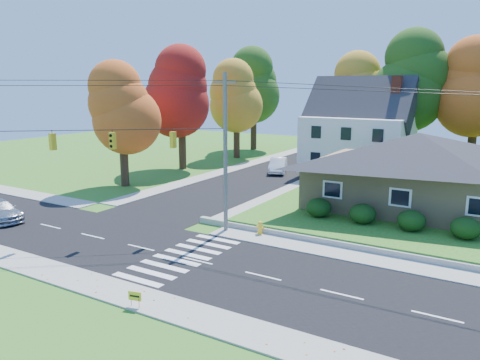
{
  "coord_description": "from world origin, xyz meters",
  "views": [
    {
      "loc": [
        14.11,
        -19.07,
        9.25
      ],
      "look_at": [
        -2.11,
        8.0,
        2.8
      ],
      "focal_mm": 35.0,
      "sensor_mm": 36.0,
      "label": 1
    }
  ],
  "objects": [
    {
      "name": "tree_lot_0",
      "position": [
        -2.0,
        34.0,
        8.31
      ],
      "size": [
        6.72,
        6.72,
        12.51
      ],
      "color": "#3F2A19",
      "rests_on": "lawn"
    },
    {
      "name": "sidewalk_south",
      "position": [
        0.0,
        -5.0,
        0.04
      ],
      "size": [
        90.0,
        2.0,
        0.08
      ],
      "primitive_type": "cube",
      "color": "#9C9A90",
      "rests_on": "ground"
    },
    {
      "name": "tree_lot_1",
      "position": [
        4.0,
        33.0,
        9.61
      ],
      "size": [
        7.84,
        7.84,
        14.6
      ],
      "color": "#3F2A19",
      "rests_on": "lawn"
    },
    {
      "name": "ranch_house",
      "position": [
        8.0,
        16.0,
        3.27
      ],
      "size": [
        14.6,
        10.6,
        5.4
      ],
      "color": "tan",
      "rests_on": "lawn"
    },
    {
      "name": "ground",
      "position": [
        0.0,
        0.0,
        0.0
      ],
      "size": [
        120.0,
        120.0,
        0.0
      ],
      "primitive_type": "plane",
      "color": "#3D7923"
    },
    {
      "name": "tree_west_1",
      "position": [
        -18.0,
        22.0,
        8.46
      ],
      "size": [
        7.28,
        7.28,
        13.56
      ],
      "color": "#3F2A19",
      "rests_on": "ground"
    },
    {
      "name": "fire_hydrant",
      "position": [
        0.78,
        5.62,
        0.43
      ],
      "size": [
        0.52,
        0.4,
        0.91
      ],
      "color": "yellow",
      "rests_on": "ground"
    },
    {
      "name": "tree_west_2",
      "position": [
        -17.0,
        32.0,
        7.81
      ],
      "size": [
        6.72,
        6.72,
        12.51
      ],
      "color": "#3F2A19",
      "rests_on": "ground"
    },
    {
      "name": "road_main",
      "position": [
        0.0,
        0.0,
        0.01
      ],
      "size": [
        90.0,
        8.0,
        0.02
      ],
      "primitive_type": "cube",
      "color": "black",
      "rests_on": "ground"
    },
    {
      "name": "traffic_infrastructure",
      "position": [
        -0.15,
        1.35,
        5.15
      ],
      "size": [
        38.1,
        10.66,
        10.0
      ],
      "color": "#666059",
      "rests_on": "ground"
    },
    {
      "name": "tree_west_3",
      "position": [
        -19.0,
        40.0,
        9.11
      ],
      "size": [
        7.84,
        7.84,
        14.6
      ],
      "color": "#3F2A19",
      "rests_on": "ground"
    },
    {
      "name": "hedge_row",
      "position": [
        7.5,
        9.8,
        1.14
      ],
      "size": [
        10.7,
        1.7,
        1.27
      ],
      "color": "#163A10",
      "rests_on": "lawn"
    },
    {
      "name": "sidewalk_north",
      "position": [
        0.0,
        5.0,
        0.04
      ],
      "size": [
        90.0,
        2.0,
        0.08
      ],
      "primitive_type": "cube",
      "color": "#9C9A90",
      "rests_on": "ground"
    },
    {
      "name": "white_car",
      "position": [
        -7.71,
        25.23,
        0.8
      ],
      "size": [
        3.27,
        5.02,
        1.56
      ],
      "primitive_type": "imported",
      "rotation": [
        0.0,
        0.0,
        0.37
      ],
      "color": "white",
      "rests_on": "road_cross"
    },
    {
      "name": "yard_sign",
      "position": [
        0.95,
        -5.71,
        0.54
      ],
      "size": [
        0.59,
        0.17,
        0.75
      ],
      "color": "black",
      "rests_on": "ground"
    },
    {
      "name": "tree_lot_2",
      "position": [
        10.0,
        34.0,
        8.96
      ],
      "size": [
        7.28,
        7.28,
        13.56
      ],
      "color": "#3F2A19",
      "rests_on": "lawn"
    },
    {
      "name": "road_cross",
      "position": [
        -8.0,
        26.0,
        0.01
      ],
      "size": [
        8.0,
        44.0,
        0.02
      ],
      "primitive_type": "cube",
      "color": "black",
      "rests_on": "ground"
    },
    {
      "name": "tree_west_0",
      "position": [
        -17.0,
        12.0,
        7.15
      ],
      "size": [
        6.16,
        6.16,
        11.47
      ],
      "color": "#3F2A19",
      "rests_on": "ground"
    },
    {
      "name": "colonial_house",
      "position": [
        0.04,
        28.0,
        4.58
      ],
      "size": [
        10.4,
        8.4,
        9.6
      ],
      "color": "silver",
      "rests_on": "lawn"
    }
  ]
}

